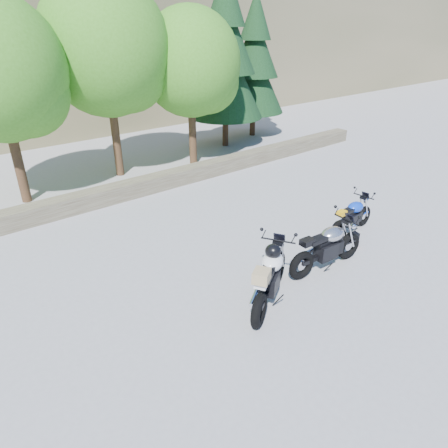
{
  "coord_description": "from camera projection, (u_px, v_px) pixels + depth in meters",
  "views": [
    {
      "loc": [
        -4.98,
        -5.3,
        4.83
      ],
      "look_at": [
        0.2,
        1.0,
        0.75
      ],
      "focal_mm": 32.0,
      "sensor_mm": 36.0,
      "label": 1
    }
  ],
  "objects": [
    {
      "name": "conifer_far",
      "position": [
        254.0,
        63.0,
        18.04
      ],
      "size": [
        2.82,
        2.82,
        6.27
      ],
      "color": "#382314",
      "rests_on": "ground"
    },
    {
      "name": "white_bike",
      "position": [
        270.0,
        276.0,
        7.52
      ],
      "size": [
        1.94,
        1.24,
        1.2
      ],
      "rotation": [
        0.0,
        0.0,
        0.53
      ],
      "color": "black",
      "rests_on": "ground"
    },
    {
      "name": "blue_bike",
      "position": [
        352.0,
        217.0,
        10.16
      ],
      "size": [
        1.81,
        0.57,
        0.91
      ],
      "rotation": [
        0.0,
        0.0,
        0.06
      ],
      "color": "black",
      "rests_on": "ground"
    },
    {
      "name": "backpack",
      "position": [
        353.0,
        240.0,
        9.68
      ],
      "size": [
        0.28,
        0.26,
        0.33
      ],
      "rotation": [
        0.0,
        0.0,
        -0.23
      ],
      "color": "black",
      "rests_on": "ground"
    },
    {
      "name": "tree_decid_mid",
      "position": [
        110.0,
        53.0,
        12.56
      ],
      "size": [
        4.08,
        4.08,
        6.24
      ],
      "color": "#382314",
      "rests_on": "ground"
    },
    {
      "name": "ground",
      "position": [
        246.0,
        273.0,
        8.65
      ],
      "size": [
        90.0,
        90.0,
        0.0
      ],
      "primitive_type": "plane",
      "color": "gray",
      "rests_on": "ground"
    },
    {
      "name": "stone_wall",
      "position": [
        127.0,
        190.0,
        12.34
      ],
      "size": [
        22.0,
        0.55,
        0.5
      ],
      "primitive_type": "cube",
      "color": "#4F4434",
      "rests_on": "ground"
    },
    {
      "name": "conifer_near",
      "position": [
        225.0,
        56.0,
        16.19
      ],
      "size": [
        3.17,
        3.17,
        7.06
      ],
      "color": "#382314",
      "rests_on": "ground"
    },
    {
      "name": "silver_bike",
      "position": [
        327.0,
        247.0,
        8.63
      ],
      "size": [
        2.12,
        0.67,
        1.06
      ],
      "rotation": [
        0.0,
        0.0,
        -0.09
      ],
      "color": "black",
      "rests_on": "ground"
    },
    {
      "name": "tree_decid_right",
      "position": [
        194.0,
        67.0,
        13.98
      ],
      "size": [
        3.54,
        3.54,
        5.41
      ],
      "color": "#382314",
      "rests_on": "ground"
    },
    {
      "name": "tree_decid_left",
      "position": [
        2.0,
        75.0,
        10.6
      ],
      "size": [
        3.67,
        3.67,
        5.62
      ],
      "color": "#382314",
      "rests_on": "ground"
    }
  ]
}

